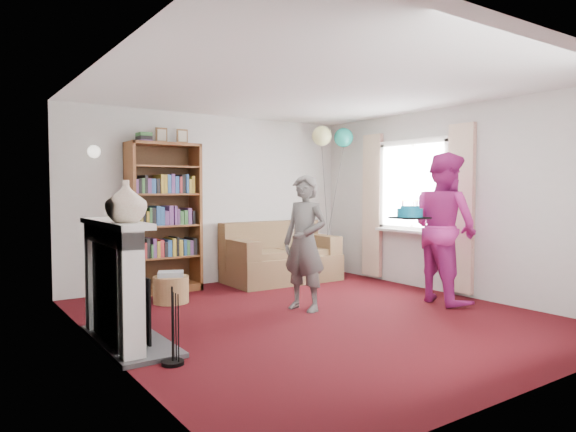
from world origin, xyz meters
TOP-DOWN VIEW (x-y plane):
  - ground at (0.00, 0.00)m, footprint 5.00×5.00m
  - wall_back at (0.00, 2.51)m, footprint 4.50×0.02m
  - wall_left at (-2.26, 0.00)m, footprint 0.02×5.00m
  - wall_right at (2.26, 0.00)m, footprint 0.02×5.00m
  - ceiling at (0.00, 0.00)m, footprint 4.50×5.00m
  - fireplace at (-2.09, 0.19)m, footprint 0.55×1.80m
  - window_bay at (2.21, 0.60)m, footprint 0.14×2.02m
  - wall_sconce at (-1.75, 2.36)m, footprint 0.16×0.23m
  - bookcase at (-0.87, 2.30)m, footprint 0.96×0.42m
  - sofa at (0.89, 2.07)m, footprint 1.70×0.90m
  - wicker_basket at (-1.06, 1.57)m, footprint 0.44×0.44m
  - person_striped at (0.08, 0.32)m, footprint 0.53×0.66m
  - person_magenta at (1.75, -0.32)m, footprint 0.84×1.00m
  - birthday_cake at (1.20, -0.25)m, footprint 0.36×0.36m
  - balloons at (1.72, 1.81)m, footprint 0.74×0.30m
  - mantel_vase at (-2.12, -0.15)m, footprint 0.40×0.40m

SIDE VIEW (x-z plane):
  - ground at x=0.00m, z-range 0.00..0.00m
  - wicker_basket at x=-1.06m, z-range -0.02..0.37m
  - sofa at x=0.89m, z-range -0.11..0.79m
  - fireplace at x=-2.09m, z-range -0.05..1.07m
  - person_striped at x=0.08m, z-range 0.00..1.57m
  - person_magenta at x=1.75m, z-range 0.00..1.85m
  - bookcase at x=-0.87m, z-range -0.13..2.11m
  - birthday_cake at x=1.20m, z-range 1.01..1.23m
  - window_bay at x=2.21m, z-range 0.10..2.30m
  - wall_back at x=0.00m, z-range 0.00..2.50m
  - wall_left at x=-2.26m, z-range 0.00..2.50m
  - wall_right at x=2.26m, z-range 0.00..2.50m
  - mantel_vase at x=-2.12m, z-range 1.12..1.48m
  - wall_sconce at x=-1.75m, z-range 1.80..1.96m
  - balloons at x=1.72m, z-range 1.37..3.07m
  - ceiling at x=0.00m, z-range 2.50..2.51m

